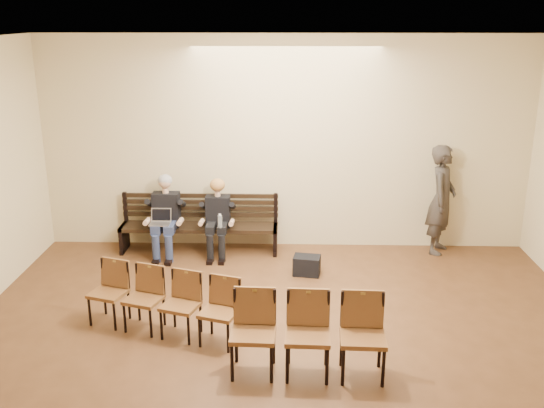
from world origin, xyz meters
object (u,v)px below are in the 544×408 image
at_px(passerby, 442,192).
at_px(chair_row_front, 162,303).
at_px(seated_man, 166,217).
at_px(laptop, 160,225).
at_px(water_bottle, 220,228).
at_px(chair_row_back, 308,336).
at_px(seated_woman, 218,221).
at_px(bench, 200,238).
at_px(bag, 307,265).

bearing_deg(passerby, chair_row_front, 148.88).
height_order(seated_man, laptop, seated_man).
bearing_deg(seated_man, laptop, -102.52).
xyz_separation_m(water_bottle, chair_row_front, (-0.47, -2.27, -0.16)).
distance_m(water_bottle, passerby, 3.63).
bearing_deg(water_bottle, seated_man, 161.97).
xyz_separation_m(seated_man, water_bottle, (0.92, -0.30, -0.08)).
relative_size(passerby, chair_row_back, 1.24).
bearing_deg(laptop, seated_woman, 5.90).
relative_size(bench, chair_row_front, 1.33).
distance_m(seated_woman, chair_row_front, 2.61).
xyz_separation_m(bench, chair_row_back, (1.69, -3.56, 0.24)).
relative_size(laptop, passerby, 0.16).
xyz_separation_m(seated_woman, laptop, (-0.90, -0.22, 0.00)).
relative_size(bag, chair_row_back, 0.24).
distance_m(bench, laptop, 0.75).
distance_m(laptop, bag, 2.43).
height_order(seated_woman, water_bottle, seated_woman).
bearing_deg(seated_man, water_bottle, -18.03).
bearing_deg(seated_woman, chair_row_front, -98.79).
relative_size(seated_man, seated_woman, 1.13).
xyz_separation_m(seated_woman, chair_row_back, (1.37, -3.44, -0.10)).
distance_m(water_bottle, bag, 1.50).
relative_size(seated_man, passerby, 0.62).
distance_m(water_bottle, chair_row_back, 3.39).
xyz_separation_m(bench, bag, (1.76, -0.90, -0.08)).
bearing_deg(seated_woman, passerby, 3.46).
bearing_deg(laptop, water_bottle, -12.61).
bearing_deg(water_bottle, seated_woman, 104.03).
distance_m(bench, passerby, 4.04).
bearing_deg(seated_man, bag, -18.84).
relative_size(seated_man, chair_row_back, 0.77).
relative_size(seated_woman, bag, 2.84).
bearing_deg(bag, chair_row_back, -91.41).
height_order(seated_woman, chair_row_front, seated_woman).
xyz_separation_m(passerby, chair_row_front, (-4.03, -2.79, -0.63)).
height_order(bag, chair_row_back, chair_row_back).
xyz_separation_m(bench, water_bottle, (0.40, -0.42, 0.34)).
xyz_separation_m(bench, chair_row_front, (-0.07, -2.69, 0.18)).
distance_m(passerby, chair_row_front, 4.95).
relative_size(bench, laptop, 8.04).
bearing_deg(laptop, chair_row_back, -62.88).
xyz_separation_m(seated_woman, bag, (1.43, -0.78, -0.42)).
height_order(laptop, bag, laptop).
height_order(bench, chair_row_front, chair_row_front).
relative_size(laptop, bag, 0.81).
height_order(water_bottle, chair_row_front, chair_row_front).
xyz_separation_m(water_bottle, chair_row_back, (1.29, -3.14, -0.10)).
xyz_separation_m(laptop, bag, (2.33, -0.56, -0.42)).
distance_m(bag, chair_row_back, 2.68).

